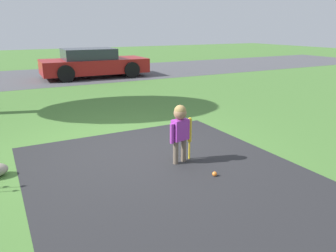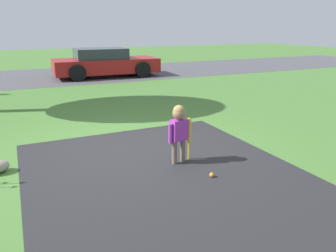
{
  "view_description": "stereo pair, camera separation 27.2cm",
  "coord_description": "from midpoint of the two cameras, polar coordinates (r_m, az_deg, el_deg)",
  "views": [
    {
      "loc": [
        -1.93,
        -5.21,
        2.1
      ],
      "look_at": [
        0.54,
        -0.57,
        0.51
      ],
      "focal_mm": 35.0,
      "sensor_mm": 36.0,
      "label": 1
    },
    {
      "loc": [
        -1.69,
        -5.33,
        2.1
      ],
      "look_at": [
        0.54,
        -0.57,
        0.51
      ],
      "focal_mm": 35.0,
      "sensor_mm": 36.0,
      "label": 2
    }
  ],
  "objects": [
    {
      "name": "street_strip",
      "position": [
        15.67,
        -21.39,
        8.0
      ],
      "size": [
        40.0,
        6.0,
        0.01
      ],
      "color": "#4C4C51",
      "rests_on": "ground"
    },
    {
      "name": "parked_car",
      "position": [
        14.85,
        -13.42,
        10.58
      ],
      "size": [
        4.51,
        2.22,
        1.23
      ],
      "rotation": [
        0.0,
        0.0,
        -0.04
      ],
      "color": "maroon",
      "rests_on": "ground"
    },
    {
      "name": "ground_plane",
      "position": [
        5.96,
        -8.53,
        -4.02
      ],
      "size": [
        60.0,
        60.0,
        0.0
      ],
      "primitive_type": "plane",
      "color": "#477533"
    },
    {
      "name": "child",
      "position": [
        5.12,
        0.59,
        0.01
      ],
      "size": [
        0.38,
        0.2,
        0.96
      ],
      "rotation": [
        0.0,
        0.0,
        0.19
      ],
      "color": "#6B5B4C",
      "rests_on": "ground"
    },
    {
      "name": "baseball_bat",
      "position": [
        5.32,
        2.33,
        -1.11
      ],
      "size": [
        0.06,
        0.06,
        0.72
      ],
      "color": "yellow",
      "rests_on": "ground"
    },
    {
      "name": "sports_ball",
      "position": [
        4.88,
        6.53,
        -8.31
      ],
      "size": [
        0.07,
        0.07,
        0.07
      ],
      "color": "orange",
      "rests_on": "ground"
    },
    {
      "name": "driveway_strip",
      "position": [
        4.0,
        6.57,
        -14.92
      ],
      "size": [
        3.97,
        7.0,
        0.01
      ],
      "color": "#262628",
      "rests_on": "ground"
    }
  ]
}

